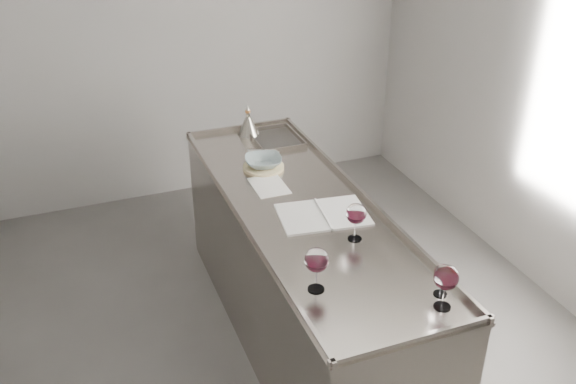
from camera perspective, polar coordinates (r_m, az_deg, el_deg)
name	(u,v)px	position (r m, az deg, el deg)	size (l,w,h in m)	color
room_shell	(229,170)	(2.97, -5.28, 1.96)	(4.54, 5.04, 2.84)	#504E4B
counter	(302,275)	(3.84, 1.28, -7.39)	(0.77, 2.42, 0.97)	gray
wine_glass_left	(317,261)	(2.86, 2.57, -6.15)	(0.11, 0.11, 0.22)	white
wine_glass_middle	(356,214)	(3.24, 6.07, -2.00)	(0.10, 0.10, 0.21)	white
wine_glass_right	(446,279)	(2.84, 13.88, -7.48)	(0.11, 0.11, 0.22)	white
wine_glass_small	(443,274)	(2.94, 13.61, -7.08)	(0.08, 0.08, 0.16)	white
notebook	(323,215)	(3.50, 3.14, -2.03)	(0.52, 0.39, 0.02)	white
loose_paper_top	(269,186)	(3.80, -1.69, 0.56)	(0.19, 0.27, 0.00)	white
loose_paper_under	(264,159)	(4.12, -2.19, 2.94)	(0.21, 0.30, 0.00)	silver
trivet	(263,167)	(4.00, -2.19, 2.23)	(0.26, 0.26, 0.02)	beige
ceramic_bowl	(263,162)	(3.99, -2.20, 2.72)	(0.23, 0.23, 0.06)	gray
wine_funnel	(248,125)	(4.48, -3.55, 5.94)	(0.15, 0.15, 0.22)	gray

